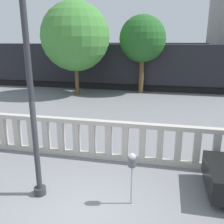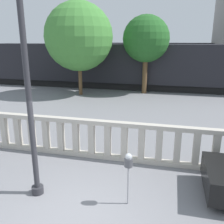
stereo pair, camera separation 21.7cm
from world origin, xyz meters
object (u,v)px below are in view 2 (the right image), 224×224
tree_left (146,39)px  parking_meter (128,163)px  lamppost (27,74)px  train_near (166,66)px  tree_right (79,37)px  train_far (184,58)px

tree_left → parking_meter: bearing=-85.1°
lamppost → train_near: lamppost is taller
tree_right → lamppost: bearing=-74.7°
lamppost → train_near: (2.70, 15.06, -1.27)m
lamppost → train_near: bearing=79.9°
lamppost → tree_left: size_ratio=0.98×
lamppost → tree_right: 12.13m
tree_left → lamppost: bearing=-95.3°
parking_meter → train_far: bearing=85.5°
train_near → tree_left: size_ratio=5.26×
parking_meter → tree_left: bearing=94.9°
tree_left → train_far: bearing=75.4°
train_near → train_far: bearing=80.9°
lamppost → tree_left: bearing=84.7°
parking_meter → tree_right: 13.14m
train_near → train_far: 10.15m
parking_meter → tree_left: tree_left is taller
train_far → tree_right: (-7.49, -13.41, 2.21)m
lamppost → parking_meter: size_ratio=4.02×
parking_meter → tree_left: (-1.13, 13.13, 2.78)m
lamppost → parking_meter: lamppost is taller
train_near → lamppost: bearing=-100.1°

